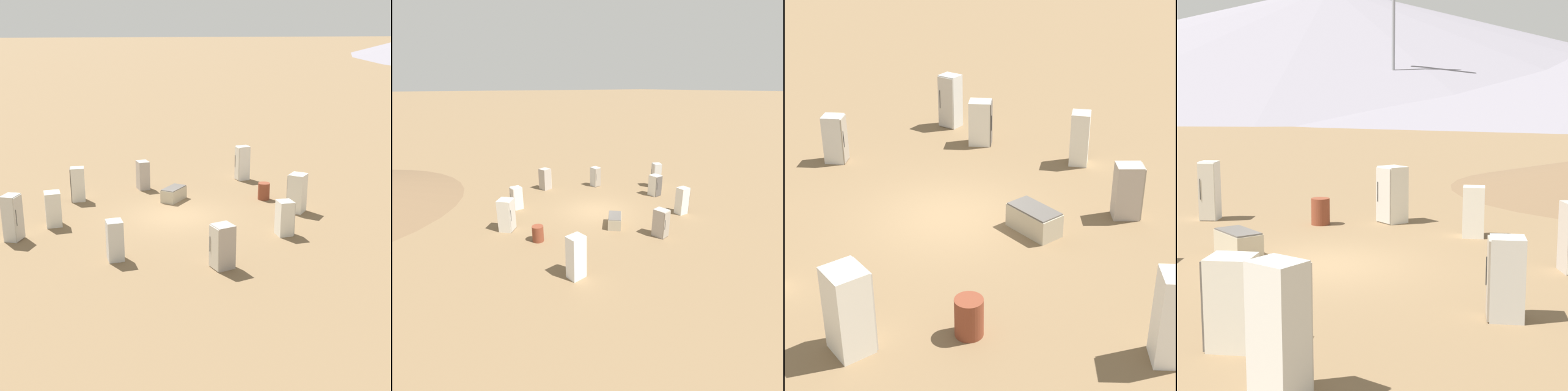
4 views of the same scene
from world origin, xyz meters
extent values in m
plane|color=brown|center=(0.00, 0.00, 0.00)|extent=(1000.00, 1000.00, 0.00)
cone|color=gray|center=(62.27, -235.54, 23.00)|extent=(337.56, 337.56, 45.99)
cube|color=gray|center=(16.52, -108.56, 0.97)|extent=(3.87, 3.87, 1.94)
cylinder|color=gray|center=(16.52, -108.56, 17.11)|extent=(0.65, 0.65, 30.35)
cube|color=silver|center=(-1.34, 6.99, 0.96)|extent=(0.86, 0.80, 1.92)
cube|color=#BCB7AD|center=(-1.47, 6.72, 0.96)|extent=(0.61, 0.32, 1.84)
cylinder|color=#2D2D2D|center=(-1.70, 6.80, 1.05)|extent=(0.02, 0.02, 0.67)
cube|color=silver|center=(-0.74, -5.71, 0.92)|extent=(1.05, 1.05, 1.83)
cube|color=#BCB7AD|center=(-0.48, -5.45, 0.92)|extent=(0.57, 0.55, 1.76)
cylinder|color=#2D2D2D|center=(-0.27, -5.61, 1.01)|extent=(0.02, 0.02, 0.64)
cube|color=silver|center=(0.00, 5.41, 0.76)|extent=(0.77, 0.71, 1.53)
cube|color=#56514C|center=(0.38, 5.43, 0.76)|extent=(0.08, 0.64, 1.47)
cylinder|color=#2D2D2D|center=(0.42, 5.20, 0.84)|extent=(0.02, 0.02, 0.54)
cube|color=silver|center=(-3.42, -3.97, 0.74)|extent=(0.64, 0.63, 1.48)
cube|color=#BCB7AD|center=(-3.41, -4.29, 0.74)|extent=(0.59, 0.06, 1.42)
cylinder|color=#2D2D2D|center=(-3.62, -4.32, 0.82)|extent=(0.02, 0.02, 0.52)
cube|color=#B2A88E|center=(2.37, -0.43, 0.31)|extent=(1.53, 1.48, 0.63)
cube|color=#56514C|center=(2.37, -0.43, 0.65)|extent=(1.47, 1.42, 0.04)
cube|color=silver|center=(-4.34, 3.15, 0.77)|extent=(0.66, 0.62, 1.54)
cube|color=gray|center=(-4.01, 3.17, 0.77)|extent=(0.08, 0.56, 1.48)
cylinder|color=#2D2D2D|center=(-3.97, 2.97, 0.85)|extent=(0.02, 0.02, 0.54)
cube|color=white|center=(5.29, -5.03, 0.97)|extent=(0.64, 0.73, 1.94)
cube|color=beige|center=(5.25, -4.68, 0.97)|extent=(0.54, 0.11, 1.86)
cylinder|color=#2D2D2D|center=(5.44, -4.62, 1.07)|extent=(0.02, 0.02, 0.68)
cylinder|color=brown|center=(1.45, -4.89, 0.42)|extent=(0.59, 0.59, 0.85)
camera|label=1|loc=(-23.30, 4.68, 8.31)|focal=50.00mm
camera|label=2|loc=(14.59, -11.01, 7.69)|focal=28.00mm
camera|label=3|loc=(3.38, -15.32, 8.39)|focal=60.00mm
camera|label=4|loc=(-4.20, 14.90, 4.04)|focal=60.00mm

